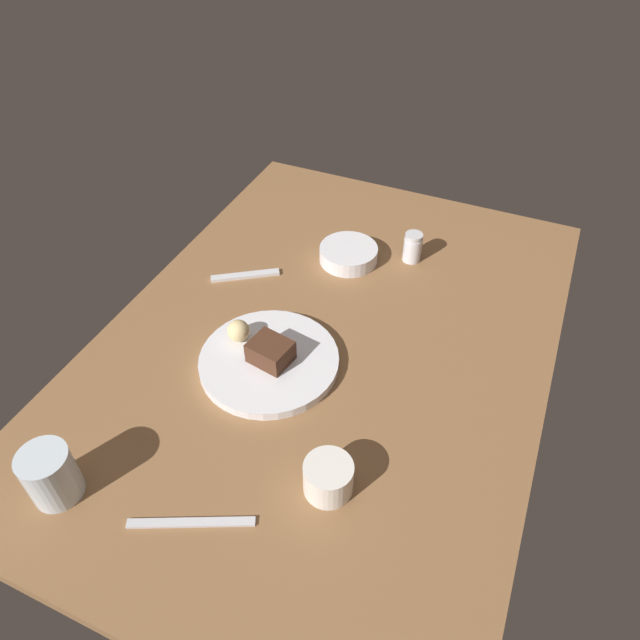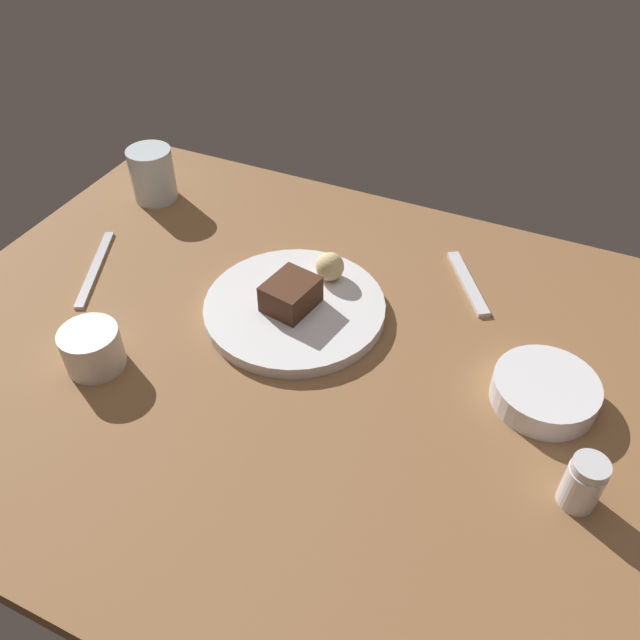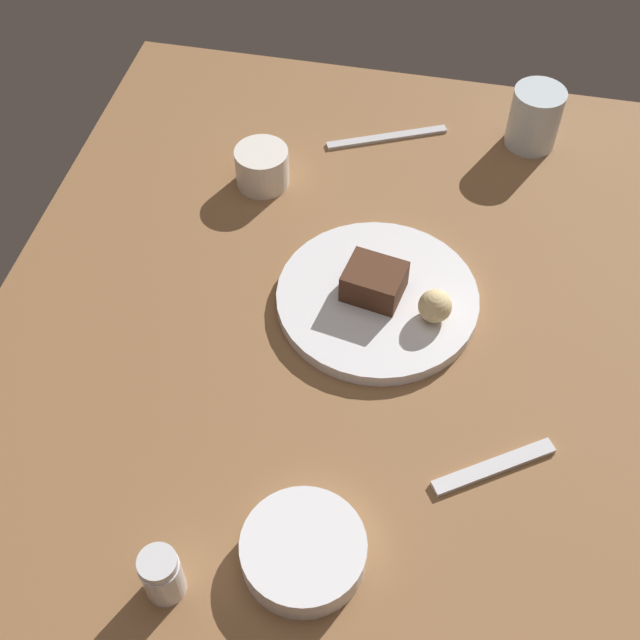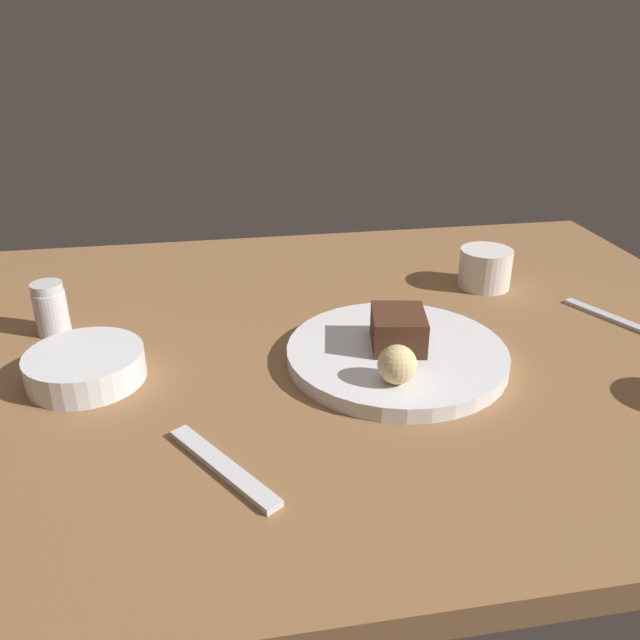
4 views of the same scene
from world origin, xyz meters
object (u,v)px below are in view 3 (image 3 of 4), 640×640
at_px(bread_roll, 435,306).
at_px(side_bowl, 303,551).
at_px(butter_knife, 387,137).
at_px(salt_shaker, 162,575).
at_px(dessert_spoon, 494,467).
at_px(chocolate_cake_slice, 374,282).
at_px(water_glass, 535,118).
at_px(coffee_cup, 262,167).
at_px(dessert_plate, 377,299).

bearing_deg(bread_roll, side_bowl, 164.46).
height_order(side_bowl, butter_knife, side_bowl).
xyz_separation_m(salt_shaker, dessert_spoon, (0.21, -0.32, -0.03)).
distance_m(side_bowl, dessert_spoon, 0.24).
bearing_deg(butter_knife, salt_shaker, -122.96).
distance_m(chocolate_cake_slice, butter_knife, 0.33).
bearing_deg(butter_knife, chocolate_cake_slice, -108.82).
xyz_separation_m(salt_shaker, water_glass, (0.78, -0.33, 0.01)).
height_order(dessert_spoon, butter_knife, dessert_spoon).
bearing_deg(water_glass, bread_roll, 165.28).
height_order(side_bowl, coffee_cup, coffee_cup).
bearing_deg(dessert_plate, chocolate_cake_slice, 69.52).
xyz_separation_m(water_glass, coffee_cup, (-0.17, 0.38, -0.02)).
relative_size(chocolate_cake_slice, water_glass, 0.78).
height_order(dessert_plate, chocolate_cake_slice, chocolate_cake_slice).
distance_m(dessert_plate, chocolate_cake_slice, 0.03).
height_order(chocolate_cake_slice, water_glass, water_glass).
bearing_deg(bread_roll, water_glass, -14.72).
distance_m(side_bowl, butter_knife, 0.69).
height_order(bread_roll, coffee_cup, bread_roll).
relative_size(chocolate_cake_slice, bread_roll, 1.72).
distance_m(dessert_plate, water_glass, 0.41).
distance_m(water_glass, side_bowl, 0.75).
bearing_deg(side_bowl, dessert_plate, -2.98).
height_order(dessert_plate, butter_knife, dessert_plate).
height_order(water_glass, butter_knife, water_glass).
height_order(salt_shaker, water_glass, water_glass).
relative_size(water_glass, coffee_cup, 1.21).
height_order(chocolate_cake_slice, side_bowl, chocolate_cake_slice).
height_order(water_glass, coffee_cup, water_glass).
xyz_separation_m(chocolate_cake_slice, dessert_spoon, (-0.21, -0.17, -0.04)).
height_order(dessert_plate, salt_shaker, salt_shaker).
xyz_separation_m(salt_shaker, coffee_cup, (0.61, 0.05, -0.00)).
xyz_separation_m(dessert_plate, salt_shaker, (-0.42, 0.15, 0.02)).
height_order(salt_shaker, side_bowl, salt_shaker).
relative_size(salt_shaker, side_bowl, 0.53).
distance_m(salt_shaker, coffee_cup, 0.61).
distance_m(chocolate_cake_slice, side_bowl, 0.36).
bearing_deg(dessert_plate, water_glass, -25.77).
distance_m(bread_roll, dessert_spoon, 0.21).
relative_size(bread_roll, water_glass, 0.45).
distance_m(chocolate_cake_slice, salt_shaker, 0.44).
xyz_separation_m(salt_shaker, side_bowl, (0.06, -0.13, -0.02)).
bearing_deg(dessert_spoon, dessert_plate, -85.12).
bearing_deg(bread_roll, dessert_spoon, -153.77).
bearing_deg(chocolate_cake_slice, dessert_plate, -110.48).
xyz_separation_m(chocolate_cake_slice, coffee_cup, (0.19, 0.20, -0.01)).
bearing_deg(water_glass, coffee_cup, 114.34).
relative_size(side_bowl, coffee_cup, 1.69).
height_order(salt_shaker, coffee_cup, salt_shaker).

